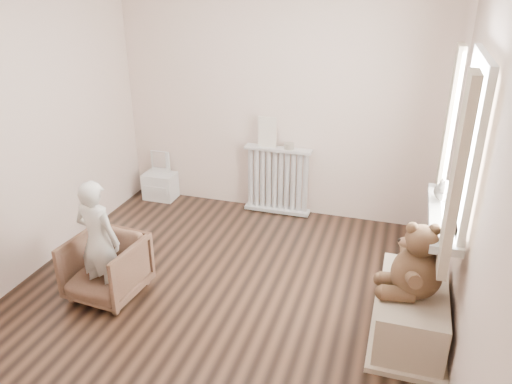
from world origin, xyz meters
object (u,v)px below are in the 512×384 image
(armchair, at_px, (106,267))
(teddy_bear, at_px, (418,266))
(child, at_px, (99,241))
(plush_cat, at_px, (444,189))
(radiator, at_px, (278,181))
(toy_vanity, at_px, (160,177))
(toy_bench, at_px, (411,314))

(armchair, relative_size, teddy_bear, 1.04)
(armchair, distance_m, child, 0.29)
(child, relative_size, plush_cat, 4.28)
(radiator, distance_m, teddy_bear, 2.37)
(teddy_bear, bearing_deg, armchair, 174.51)
(radiator, xyz_separation_m, child, (-0.97, -2.00, 0.16))
(radiator, relative_size, child, 0.74)
(radiator, height_order, toy_vanity, radiator)
(toy_vanity, bearing_deg, child, -76.04)
(toy_vanity, height_order, armchair, toy_vanity)
(armchair, xyz_separation_m, plush_cat, (2.61, 0.78, 0.73))
(toy_vanity, distance_m, teddy_bear, 3.47)
(armchair, relative_size, toy_bench, 0.65)
(child, bearing_deg, plush_cat, -157.35)
(plush_cat, bearing_deg, child, -146.93)
(radiator, distance_m, plush_cat, 2.10)
(radiator, relative_size, armchair, 1.34)
(teddy_bear, distance_m, plush_cat, 0.74)
(child, xyz_separation_m, plush_cat, (2.61, 0.83, 0.45))
(child, bearing_deg, teddy_bear, -170.79)
(teddy_bear, bearing_deg, plush_cat, 68.67)
(radiator, bearing_deg, child, -115.83)
(toy_vanity, distance_m, child, 2.05)
(toy_vanity, height_order, child, child)
(teddy_bear, relative_size, plush_cat, 2.29)
(toy_vanity, relative_size, armchair, 0.99)
(child, relative_size, toy_bench, 1.17)
(armchair, bearing_deg, child, -84.99)
(radiator, relative_size, toy_bench, 0.86)
(teddy_bear, bearing_deg, toy_vanity, 140.23)
(toy_vanity, distance_m, toy_bench, 3.41)
(radiator, xyz_separation_m, toy_vanity, (-1.46, -0.03, -0.11))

